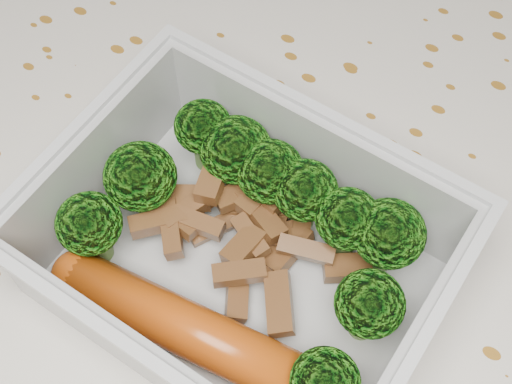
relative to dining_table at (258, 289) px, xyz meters
The scene contains 6 objects.
dining_table is the anchor object (origin of this frame).
tablecloth 0.05m from the dining_table, ahead, with size 1.46×0.96×0.19m.
lunch_container 0.12m from the dining_table, 76.67° to the right, with size 0.21×0.17×0.07m.
broccoli_florets 0.13m from the dining_table, 47.09° to the right, with size 0.17×0.12×0.05m.
meat_pile 0.11m from the dining_table, 96.68° to the right, with size 0.13×0.08×0.03m.
sausage 0.13m from the dining_table, 83.16° to the right, with size 0.17×0.04×0.03m.
Camera 1 is at (0.09, -0.16, 1.11)m, focal length 50.00 mm.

